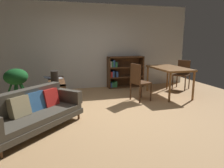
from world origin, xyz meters
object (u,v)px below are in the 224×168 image
Objects in this scene: fabric_couch at (31,111)px; desk_speaker at (55,76)px; dining_chair_near at (182,73)px; bookshelf at (123,72)px; open_laptop at (54,78)px; media_console at (57,92)px; potted_floor_plant at (16,81)px; dining_chair_far at (139,80)px; dining_table at (169,70)px.

desk_speaker is at bearing 71.95° from fabric_couch.
bookshelf is (-1.80, 0.75, -0.01)m from dining_chair_near.
open_laptop is at bearing -174.86° from dining_chair_near.
media_console is 0.38m from open_laptop.
potted_floor_plant reaches higher than media_console.
dining_table is at bearing 16.24° from dining_chair_far.
dining_table is 1.45× the size of dining_chair_far.
bookshelf reaches higher than fabric_couch.
potted_floor_plant is 3.38m from bookshelf.
desk_speaker reaches higher than media_console.
dining_chair_near is 2.16m from dining_chair_far.
dining_chair_far reaches higher than desk_speaker.
fabric_couch is at bearing -108.05° from desk_speaker.
potted_floor_plant is 4.04m from dining_table.
media_console is at bearing -77.35° from open_laptop.
desk_speaker is 0.27× the size of dining_chair_far.
open_laptop is (0.42, 1.78, 0.27)m from fabric_couch.
open_laptop is at bearing 102.65° from media_console.
media_console is 1.30× the size of dining_chair_near.
dining_table is at bearing -1.15° from media_console.
open_laptop is at bearing 174.93° from dining_table.
dining_chair_far is at bearing -10.26° from media_console.
open_laptop is 0.35× the size of dining_table.
dining_table reaches higher than open_laptop.
bookshelf reaches higher than potted_floor_plant.
bookshelf is at bearing 22.73° from potted_floor_plant.
desk_speaker is (0.44, 1.34, 0.38)m from fabric_couch.
media_console is 0.97m from potted_floor_plant.
potted_floor_plant is at bearing -173.59° from dining_chair_near.
desk_speaker is 0.21× the size of bookshelf.
desk_speaker is (-0.03, -0.21, 0.42)m from media_console.
potted_floor_plant is at bearing 172.34° from dining_chair_far.
media_console is at bearing -1.80° from potted_floor_plant.
fabric_couch is 1.85m from open_laptop.
potted_floor_plant is at bearing -167.79° from open_laptop.
dining_chair_far is (2.09, -0.16, -0.17)m from desk_speaker.
fabric_couch is 1.46m from desk_speaker.
dining_chair_near is (4.92, 0.55, -0.08)m from potted_floor_plant.
desk_speaker is 0.29× the size of potted_floor_plant.
fabric_couch is 3.94m from bookshelf.
dining_chair_near reaches higher than media_console.
fabric_couch is 1.51× the size of media_console.
dining_chair_near is (4.03, 0.80, -0.20)m from desk_speaker.
open_laptop is 0.45m from desk_speaker.
open_laptop is 4.06m from dining_chair_near.
bookshelf reaches higher than dining_chair_far.
dining_chair_near reaches higher than fabric_couch.
dining_table is (4.04, -0.09, 0.12)m from potted_floor_plant.
open_laptop is at bearing 91.87° from desk_speaker.
bookshelf reaches higher than open_laptop.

